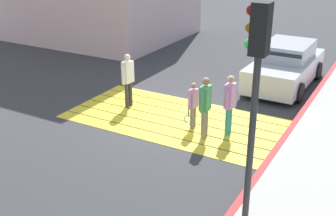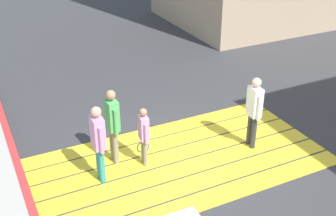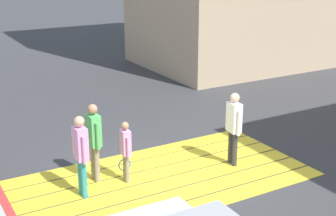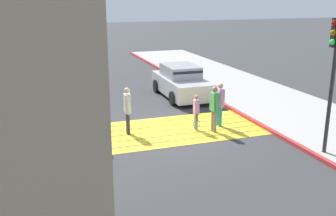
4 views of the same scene
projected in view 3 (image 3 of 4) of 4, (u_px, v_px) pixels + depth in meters
ground_plane at (163, 179)px, 10.49m from camera, size 120.00×120.00×0.00m
crosswalk_stripes at (163, 178)px, 10.49m from camera, size 6.40×3.25×0.01m
curb_painted at (10, 215)px, 8.92m from camera, size 0.16×40.00×0.13m
pedestrian_adult_lead at (234, 124)px, 10.88m from camera, size 0.26×0.50×1.72m
pedestrian_adult_trailing at (94, 137)px, 10.12m from camera, size 0.23×0.50×1.72m
pedestrian_adult_side at (81, 150)px, 9.46m from camera, size 0.22×0.50×1.70m
pedestrian_child_with_racket at (126, 148)px, 10.13m from camera, size 0.29×0.42×1.36m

